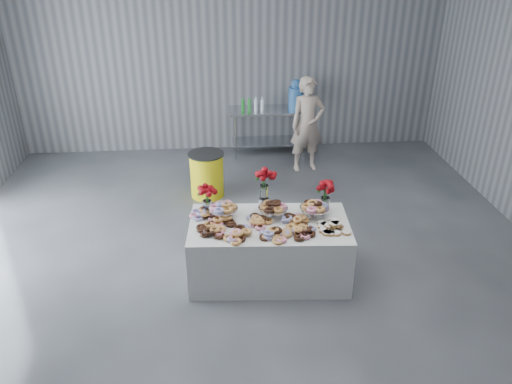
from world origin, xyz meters
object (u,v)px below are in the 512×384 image
Objects in this scene: prep_table at (269,123)px; water_jug at (296,95)px; display_table at (269,250)px; person at (307,125)px; trash_barrel at (207,175)px.

prep_table is 0.73m from water_jug.
water_jug is (0.94, 3.95, 0.77)m from display_table.
prep_table is at bearing 180.00° from water_jug.
display_table is 3.37m from person.
person is (1.03, 3.17, 0.47)m from display_table.
water_jug is 2.51m from trash_barrel.
person reaches higher than display_table.
water_jug is 0.33× the size of person.
water_jug is (0.50, -0.00, 0.53)m from prep_table.
trash_barrel is at bearing -125.23° from prep_table.
prep_table is 1.00m from person.
water_jug is at bearing 76.65° from display_table.
display_table is at bearing -96.31° from prep_table.
water_jug is at bearing 44.94° from trash_barrel.
display_table is 2.57× the size of trash_barrel.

